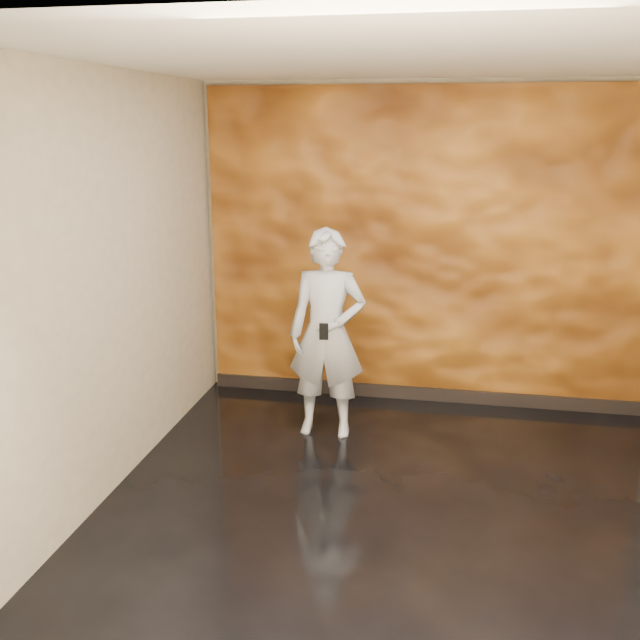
% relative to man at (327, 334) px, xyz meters
% --- Properties ---
extents(room, '(4.02, 4.02, 2.81)m').
position_rel_man_xyz_m(room, '(0.73, -1.07, 0.56)').
color(room, black).
rests_on(room, ground).
extents(feature_wall, '(3.90, 0.06, 2.75)m').
position_rel_man_xyz_m(feature_wall, '(0.73, 0.89, 0.54)').
color(feature_wall, orange).
rests_on(feature_wall, ground).
extents(baseboard, '(3.90, 0.04, 0.12)m').
position_rel_man_xyz_m(baseboard, '(0.73, 0.85, -0.78)').
color(baseboard, black).
rests_on(baseboard, ground).
extents(man, '(0.62, 0.41, 1.67)m').
position_rel_man_xyz_m(man, '(0.00, 0.00, 0.00)').
color(man, '#A2A7B2').
rests_on(man, ground).
extents(phone, '(0.07, 0.02, 0.13)m').
position_rel_man_xyz_m(phone, '(0.02, -0.23, 0.09)').
color(phone, black).
rests_on(phone, man).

